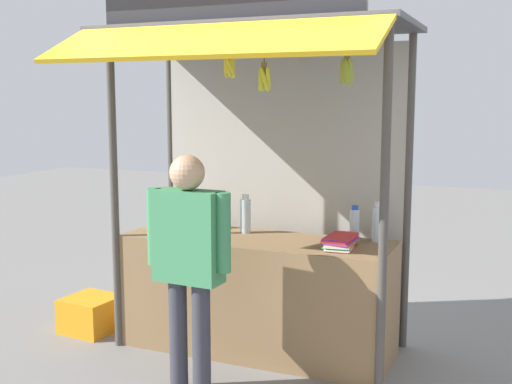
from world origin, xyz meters
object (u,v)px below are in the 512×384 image
object	(u,v)px
water_bottle_center	(377,223)
banana_bunch_inner_right	(264,78)
water_bottle_rear_center	(245,215)
magazine_stack_back_right	(340,242)
banana_bunch_rightmost	(230,67)
water_bottle_front_left	(201,212)
water_bottle_front_right	(153,213)
plastic_crate	(91,314)
banana_bunch_inner_left	(347,71)
vendor_person	(188,252)
water_bottle_left	(355,224)
magazine_stack_mid_left	(180,230)

from	to	relation	value
water_bottle_center	banana_bunch_inner_right	world-z (taller)	banana_bunch_inner_right
water_bottle_rear_center	magazine_stack_back_right	bearing A→B (deg)	-15.24
water_bottle_center	banana_bunch_rightmost	distance (m)	1.56
water_bottle_front_left	water_bottle_front_right	bearing A→B (deg)	-164.41
magazine_stack_back_right	plastic_crate	size ratio (longest dim) A/B	0.79
plastic_crate	banana_bunch_inner_left	bearing A→B (deg)	-7.00
vendor_person	water_bottle_front_left	bearing A→B (deg)	116.57
water_bottle_front_left	plastic_crate	bearing A→B (deg)	-158.64
water_bottle_rear_center	banana_bunch_inner_right	size ratio (longest dim) A/B	0.91
water_bottle_left	water_bottle_center	xyz separation A→B (m)	(0.16, 0.02, 0.02)
vendor_person	banana_bunch_inner_left	bearing A→B (deg)	26.10
water_bottle_rear_center	banana_bunch_inner_left	size ratio (longest dim) A/B	1.01
water_bottle_front_right	banana_bunch_inner_right	bearing A→B (deg)	-22.97
water_bottle_front_left	banana_bunch_inner_right	bearing A→B (deg)	-37.23
magazine_stack_back_right	vendor_person	bearing A→B (deg)	-136.29
water_bottle_front_left	banana_bunch_inner_left	bearing A→B (deg)	-24.29
water_bottle_front_left	banana_bunch_inner_left	distance (m)	1.82
water_bottle_center	water_bottle_front_left	bearing A→B (deg)	-176.80
magazine_stack_back_right	banana_bunch_rightmost	size ratio (longest dim) A/B	1.30
magazine_stack_mid_left	banana_bunch_rightmost	xyz separation A→B (m)	(0.62, -0.38, 1.21)
water_bottle_rear_center	water_bottle_left	bearing A→B (deg)	5.36
water_bottle_front_right	plastic_crate	world-z (taller)	water_bottle_front_right
water_bottle_left	water_bottle_rear_center	world-z (taller)	water_bottle_rear_center
banana_bunch_inner_left	plastic_crate	world-z (taller)	banana_bunch_inner_left
water_bottle_rear_center	vendor_person	size ratio (longest dim) A/B	0.19
water_bottle_center	banana_bunch_rightmost	world-z (taller)	banana_bunch_rightmost
vendor_person	banana_bunch_inner_right	bearing A→B (deg)	50.14
plastic_crate	water_bottle_center	bearing A→B (deg)	10.36
water_bottle_left	water_bottle_center	size ratio (longest dim) A/B	0.89
water_bottle_rear_center	banana_bunch_rightmost	distance (m)	1.26
plastic_crate	magazine_stack_mid_left	bearing A→B (deg)	7.57
water_bottle_front_left	water_bottle_center	world-z (taller)	water_bottle_center
water_bottle_left	water_bottle_center	distance (m)	0.17
plastic_crate	water_bottle_front_right	bearing A→B (deg)	25.65
water_bottle_center	vendor_person	world-z (taller)	vendor_person
water_bottle_rear_center	banana_bunch_inner_right	distance (m)	1.24
water_bottle_center	water_bottle_left	bearing A→B (deg)	-174.02
water_bottle_front_left	water_bottle_center	bearing A→B (deg)	3.20
magazine_stack_back_right	vendor_person	distance (m)	1.09
banana_bunch_rightmost	water_bottle_front_left	bearing A→B (deg)	132.17
water_bottle_center	plastic_crate	world-z (taller)	water_bottle_center
water_bottle_left	banana_bunch_inner_left	bearing A→B (deg)	-81.65
water_bottle_front_right	magazine_stack_mid_left	size ratio (longest dim) A/B	0.86
magazine_stack_back_right	vendor_person	size ratio (longest dim) A/B	0.20
water_bottle_front_left	magazine_stack_mid_left	distance (m)	0.26
water_bottle_center	vendor_person	distance (m)	1.45
banana_bunch_inner_left	water_bottle_left	bearing A→B (deg)	98.35
water_bottle_rear_center	vendor_person	xyz separation A→B (m)	(0.04, -0.98, -0.07)
banana_bunch_inner_right	water_bottle_front_left	bearing A→B (deg)	142.77
water_bottle_front_right	magazine_stack_back_right	xyz separation A→B (m)	(1.60, -0.14, -0.07)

